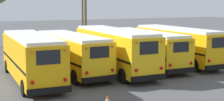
# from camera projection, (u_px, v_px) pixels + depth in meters

# --- Properties ---
(ground_plane) EXTENTS (160.00, 160.00, 0.00)m
(ground_plane) POSITION_uv_depth(u_px,v_px,m) (115.00, 72.00, 26.67)
(ground_plane) COLOR #4C4C4F
(school_bus_0) EXTENTS (2.75, 10.26, 3.17)m
(school_bus_0) POSITION_uv_depth(u_px,v_px,m) (31.00, 56.00, 23.27)
(school_bus_0) COLOR #E5A00C
(school_bus_0) RESTS_ON ground
(school_bus_1) EXTENTS (3.00, 9.73, 2.99)m
(school_bus_1) POSITION_uv_depth(u_px,v_px,m) (71.00, 52.00, 25.70)
(school_bus_1) COLOR yellow
(school_bus_1) RESTS_ON ground
(school_bus_2) EXTENTS (2.72, 10.76, 3.30)m
(school_bus_2) POSITION_uv_depth(u_px,v_px,m) (114.00, 49.00, 26.56)
(school_bus_2) COLOR yellow
(school_bus_2) RESTS_ON ground
(school_bus_3) EXTENTS (2.56, 10.34, 2.97)m
(school_bus_3) POSITION_uv_depth(u_px,v_px,m) (144.00, 47.00, 28.81)
(school_bus_3) COLOR yellow
(school_bus_3) RESTS_ON ground
(school_bus_4) EXTENTS (2.50, 10.40, 3.17)m
(school_bus_4) POSITION_uv_depth(u_px,v_px,m) (177.00, 44.00, 30.12)
(school_bus_4) COLOR #EAAA0F
(school_bus_4) RESTS_ON ground
(utility_pole) EXTENTS (1.80, 0.31, 8.68)m
(utility_pole) POSITION_uv_depth(u_px,v_px,m) (85.00, 10.00, 39.26)
(utility_pole) COLOR brown
(utility_pole) RESTS_ON ground
(fence_line) EXTENTS (21.16, 0.06, 1.42)m
(fence_line) POSITION_uv_depth(u_px,v_px,m) (79.00, 47.00, 33.67)
(fence_line) COLOR #939399
(fence_line) RESTS_ON ground
(traffic_cone) EXTENTS (0.36, 0.36, 0.59)m
(traffic_cone) POSITION_uv_depth(u_px,v_px,m) (107.00, 101.00, 17.74)
(traffic_cone) COLOR orange
(traffic_cone) RESTS_ON ground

